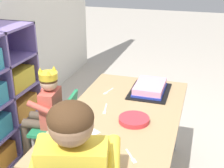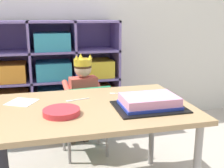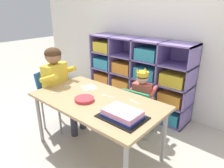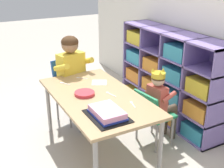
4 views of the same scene
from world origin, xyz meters
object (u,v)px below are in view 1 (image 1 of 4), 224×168
(classroom_chair_blue, at_px, (59,124))
(fork_by_napkin, at_px, (108,91))
(activity_table, at_px, (122,122))
(child_with_crown, at_px, (45,106))
(birthday_cake_on_tray, at_px, (150,88))
(paper_plate_stack, at_px, (134,120))
(fork_scattered_mid_table, at_px, (88,157))
(fork_beside_plate_stack, at_px, (105,109))
(fork_at_table_front_edge, at_px, (131,157))

(classroom_chair_blue, bearing_deg, fork_by_napkin, 109.47)
(activity_table, relative_size, child_with_crown, 1.62)
(activity_table, height_order, classroom_chair_blue, activity_table)
(child_with_crown, bearing_deg, birthday_cake_on_tray, 103.43)
(paper_plate_stack, xyz_separation_m, fork_scattered_mid_table, (-0.42, 0.14, -0.01))
(fork_beside_plate_stack, relative_size, fork_by_napkin, 1.12)
(classroom_chair_blue, xyz_separation_m, birthday_cake_on_tray, (0.26, -0.65, 0.28))
(activity_table, height_order, birthday_cake_on_tray, birthday_cake_on_tray)
(activity_table, bearing_deg, child_with_crown, 77.66)
(child_with_crown, xyz_separation_m, fork_beside_plate_stack, (-0.11, -0.52, 0.11))
(classroom_chair_blue, distance_m, paper_plate_stack, 0.73)
(child_with_crown, distance_m, fork_by_napkin, 0.49)
(fork_by_napkin, bearing_deg, fork_scattered_mid_table, -155.23)
(fork_at_table_front_edge, bearing_deg, fork_scattered_mid_table, 70.60)
(child_with_crown, distance_m, fork_beside_plate_stack, 0.54)
(child_with_crown, relative_size, fork_by_napkin, 6.32)
(activity_table, xyz_separation_m, fork_by_napkin, (0.32, 0.20, 0.06))
(fork_scattered_mid_table, bearing_deg, fork_by_napkin, -34.28)
(birthday_cake_on_tray, height_order, fork_by_napkin, birthday_cake_on_tray)
(fork_scattered_mid_table, height_order, fork_by_napkin, same)
(birthday_cake_on_tray, distance_m, fork_scattered_mid_table, 0.92)
(birthday_cake_on_tray, distance_m, fork_at_table_front_edge, 0.85)
(child_with_crown, relative_size, fork_scattered_mid_table, 7.98)
(birthday_cake_on_tray, height_order, fork_scattered_mid_table, birthday_cake_on_tray)
(birthday_cake_on_tray, xyz_separation_m, fork_scattered_mid_table, (-0.91, 0.15, -0.03))
(fork_beside_plate_stack, xyz_separation_m, fork_by_napkin, (0.28, 0.07, 0.00))
(activity_table, bearing_deg, fork_beside_plate_stack, 74.76)
(classroom_chair_blue, height_order, paper_plate_stack, paper_plate_stack)
(classroom_chair_blue, distance_m, fork_scattered_mid_table, 0.85)
(child_with_crown, bearing_deg, fork_at_table_front_edge, 48.58)
(activity_table, distance_m, fork_by_napkin, 0.38)
(classroom_chair_blue, relative_size, birthday_cake_on_tray, 1.58)
(birthday_cake_on_tray, distance_m, fork_beside_plate_stack, 0.44)
(birthday_cake_on_tray, distance_m, paper_plate_stack, 0.48)
(activity_table, bearing_deg, fork_at_table_front_edge, -158.56)
(fork_beside_plate_stack, bearing_deg, activity_table, -116.97)
(paper_plate_stack, bearing_deg, birthday_cake_on_tray, -0.97)
(fork_beside_plate_stack, bearing_deg, classroom_chair_blue, 62.60)
(classroom_chair_blue, bearing_deg, child_with_crown, -90.63)
(paper_plate_stack, bearing_deg, activity_table, 54.69)
(classroom_chair_blue, bearing_deg, fork_scattered_mid_table, 31.32)
(paper_plate_stack, height_order, fork_scattered_mid_table, paper_plate_stack)
(activity_table, height_order, fork_beside_plate_stack, fork_beside_plate_stack)
(classroom_chair_blue, distance_m, fork_beside_plate_stack, 0.50)
(activity_table, distance_m, child_with_crown, 0.66)
(classroom_chair_blue, height_order, fork_scattered_mid_table, fork_scattered_mid_table)
(birthday_cake_on_tray, bearing_deg, fork_by_napkin, 107.02)
(activity_table, xyz_separation_m, fork_beside_plate_stack, (0.03, 0.13, 0.06))
(fork_at_table_front_edge, bearing_deg, classroom_chair_blue, 14.95)
(classroom_chair_blue, bearing_deg, fork_at_table_front_edge, 44.42)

